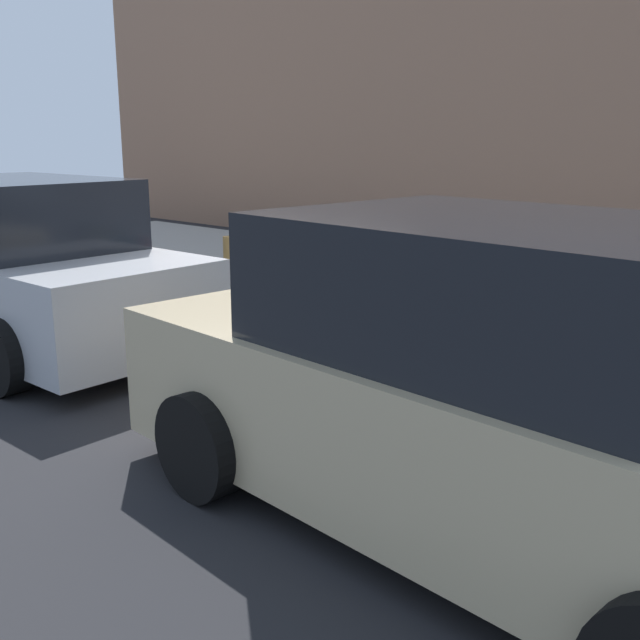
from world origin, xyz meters
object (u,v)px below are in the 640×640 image
Objects in this scene: parked_car_silver_1 at (19,268)px; parked_car_beige_0 at (495,389)px; suitcase_navy_4 at (370,297)px; suitcase_teal_2 at (460,318)px; suitcase_maroon_5 at (334,287)px; bollard_post at (230,269)px; suitcase_red_3 at (416,306)px; fire_hydrant at (269,274)px; suitcase_olive_1 at (512,322)px; suitcase_black_0 at (564,331)px.

parked_car_beige_0 is at bearing 180.00° from parked_car_silver_1.
parked_car_silver_1 is (2.55, 2.42, 0.30)m from suitcase_navy_4.
suitcase_teal_2 is at bearing -145.93° from parked_car_silver_1.
suitcase_maroon_5 is at bearing -10.92° from suitcase_navy_4.
suitcase_teal_2 is at bearing -177.85° from bollard_post.
suitcase_red_3 is 0.19× the size of parked_car_silver_1.
suitcase_maroon_5 is 3.22m from parked_car_silver_1.
parked_car_silver_1 reaches higher than fire_hydrant.
suitcase_navy_4 is 1.10× the size of suitcase_maroon_5.
fire_hydrant is at bearing -163.75° from bollard_post.
suitcase_maroon_5 is 1.14× the size of bollard_post.
suitcase_navy_4 is 1.25× the size of bollard_post.
bollard_post is at bearing 2.69° from suitcase_navy_4.
suitcase_olive_1 is 1.11× the size of suitcase_red_3.
parked_car_silver_1 reaches higher than suitcase_black_0.
parked_car_beige_0 is at bearing 150.43° from fire_hydrant.
suitcase_maroon_5 is (2.64, -0.08, -0.00)m from suitcase_black_0.
suitcase_red_3 is 3.96m from parked_car_silver_1.
suitcase_teal_2 is at bearing 176.74° from suitcase_maroon_5.
suitcase_red_3 is (0.53, -0.03, 0.02)m from suitcase_teal_2.
suitcase_teal_2 is 0.53m from suitcase_red_3.
parked_car_beige_0 is 1.01× the size of parked_car_silver_1.
suitcase_maroon_5 is at bearing -1.75° from suitcase_black_0.
parked_car_silver_1 reaches higher than suitcase_olive_1.
suitcase_navy_4 is 3.53m from parked_car_silver_1.
parked_car_beige_0 is at bearing 132.68° from suitcase_red_3.
suitcase_maroon_5 is 0.96m from fire_hydrant.
bollard_post reaches higher than fire_hydrant.
suitcase_black_0 is 1.52m from suitcase_red_3.
suitcase_olive_1 is at bearing -178.85° from suitcase_navy_4.
suitcase_red_3 reaches higher than bollard_post.
suitcase_olive_1 is 3.13m from fire_hydrant.
fire_hydrant is at bearing -0.72° from suitcase_teal_2.
parked_car_silver_1 is (0.49, 2.32, 0.25)m from bollard_post.
parked_car_silver_1 reaches higher than suitcase_navy_4.
suitcase_black_0 is 1.17× the size of bollard_post.
parked_car_silver_1 is (4.60, 2.45, 0.29)m from suitcase_black_0.
bollard_post is at bearing 3.26° from suitcase_red_3.
suitcase_red_3 is 0.19× the size of parked_car_beige_0.
suitcase_maroon_5 is at bearing -127.76° from parked_car_silver_1.
suitcase_red_3 is 1.16× the size of fire_hydrant.
suitcase_maroon_5 is at bearing -3.26° from suitcase_teal_2.
bollard_post is at bearing -101.86° from parked_car_silver_1.
parked_car_beige_0 is (-1.75, 2.44, 0.35)m from suitcase_teal_2.
suitcase_maroon_5 is 0.20× the size of parked_car_beige_0.
bollard_post is (3.64, 0.13, 0.05)m from suitcase_olive_1.
parked_car_beige_0 is (-3.40, 2.53, 0.30)m from suitcase_maroon_5.
suitcase_navy_4 is at bearing -40.75° from parked_car_beige_0.
suitcase_black_0 is at bearing -178.18° from bollard_post.
suitcase_olive_1 is at bearing 178.97° from suitcase_red_3.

